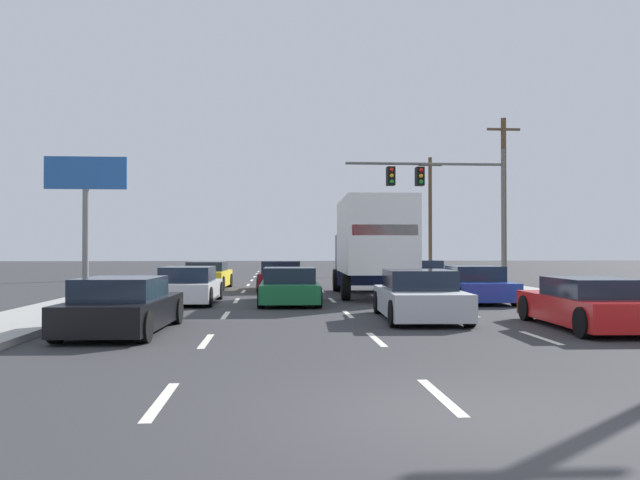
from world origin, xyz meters
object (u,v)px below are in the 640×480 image
object	(u,v)px
box_truck	(372,242)
car_black	(123,307)
utility_pole_far	(430,213)
roadside_billboard	(86,190)
car_yellow	(207,276)
traffic_signal_mast	(439,187)
car_green	(289,287)
car_white	(189,286)
car_blue	(475,286)
utility_pole_mid	(504,198)
car_silver	(419,297)
car_gray	(421,275)
car_red	(590,305)
car_maroon	(281,277)

from	to	relation	value
box_truck	car_black	bearing A→B (deg)	-124.28
utility_pole_far	roadside_billboard	xyz separation A→B (m)	(-22.90, -10.40, 0.67)
car_black	roadside_billboard	bearing A→B (deg)	107.92
box_truck	roadside_billboard	size ratio (longest dim) A/B	1.05
car_yellow	traffic_signal_mast	bearing A→B (deg)	11.52
car_green	utility_pole_far	world-z (taller)	utility_pole_far
roadside_billboard	traffic_signal_mast	bearing A→B (deg)	-16.62
car_white	car_blue	xyz separation A→B (m)	(9.80, -0.14, -0.01)
car_yellow	utility_pole_mid	bearing A→B (deg)	12.80
car_green	car_silver	world-z (taller)	car_silver
car_gray	utility_pole_mid	distance (m)	7.41
car_red	car_yellow	bearing A→B (deg)	123.58
roadside_billboard	car_white	bearing A→B (deg)	-63.38
car_black	car_maroon	world-z (taller)	car_maroon
car_red	utility_pole_mid	distance (m)	20.11
car_gray	roadside_billboard	bearing A→B (deg)	155.84
car_gray	roadside_billboard	distance (m)	20.17
car_silver	car_blue	xyz separation A→B (m)	(3.17, 5.34, -0.03)
car_white	car_green	distance (m)	3.41
car_yellow	traffic_signal_mast	xyz separation A→B (m)	(11.50, 2.34, 4.45)
car_gray	utility_pole_mid	size ratio (longest dim) A/B	0.53
car_maroon	car_red	distance (m)	15.88
car_green	traffic_signal_mast	distance (m)	14.08
car_black	car_red	world-z (taller)	car_black
box_truck	car_silver	size ratio (longest dim) A/B	1.72
car_white	car_maroon	bearing A→B (deg)	64.61
car_green	traffic_signal_mast	xyz separation A→B (m)	(7.90, 10.75, 4.49)
car_white	utility_pole_far	bearing A→B (deg)	60.80
roadside_billboard	car_blue	bearing A→B (deg)	-42.28
box_truck	car_silver	bearing A→B (deg)	-90.19
car_blue	traffic_signal_mast	world-z (taller)	traffic_signal_mast
car_black	car_green	distance (m)	8.13
car_yellow	car_blue	xyz separation A→B (m)	(10.02, -8.13, -0.03)
car_white	car_maroon	world-z (taller)	car_maroon
car_silver	car_yellow	bearing A→B (deg)	116.96
utility_pole_mid	utility_pole_far	xyz separation A→B (m)	(-0.28, 15.04, 0.03)
car_yellow	car_silver	world-z (taller)	car_silver
car_yellow	car_green	bearing A→B (deg)	-66.79
car_gray	utility_pole_mid	xyz separation A→B (m)	(5.27, 3.39, 3.96)
car_gray	car_red	world-z (taller)	car_gray
car_gray	traffic_signal_mast	bearing A→B (deg)	57.10
car_black	roadside_billboard	xyz separation A→B (m)	(-7.67, 23.73, 4.70)
car_silver	car_red	size ratio (longest dim) A/B	0.98
traffic_signal_mast	utility_pole_mid	xyz separation A→B (m)	(3.82, 1.14, -0.48)
car_maroon	car_red	world-z (taller)	car_maroon
car_yellow	car_black	size ratio (longest dim) A/B	0.95
car_red	utility_pole_far	xyz separation A→B (m)	(4.69, 34.10, 4.04)
car_yellow	car_maroon	distance (m)	3.64
car_black	car_silver	xyz separation A→B (m)	(7.04, 2.13, 0.02)
car_green	car_yellow	bearing A→B (deg)	113.21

